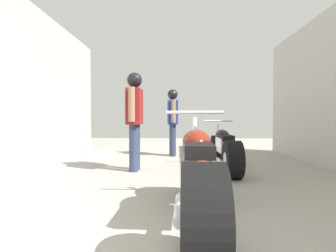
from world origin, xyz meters
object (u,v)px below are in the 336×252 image
mechanic_with_helmet (135,112)px  mechanic_in_blue (173,116)px  motorcycle_maroon_cruiser (198,178)px  motorcycle_black_naked (225,150)px

mechanic_with_helmet → mechanic_in_blue: bearing=71.8°
motorcycle_maroon_cruiser → mechanic_with_helmet: size_ratio=1.24×
mechanic_in_blue → mechanic_with_helmet: size_ratio=0.95×
motorcycle_maroon_cruiser → motorcycle_black_naked: motorcycle_maroon_cruiser is taller
mechanic_with_helmet → motorcycle_maroon_cruiser: bearing=-69.4°
motorcycle_black_naked → mechanic_in_blue: (-0.94, 1.94, 0.62)m
motorcycle_maroon_cruiser → motorcycle_black_naked: bearing=74.9°
motorcycle_black_naked → mechanic_in_blue: 2.24m
motorcycle_maroon_cruiser → mechanic_in_blue: (-0.28, 4.39, 0.58)m
mechanic_in_blue → motorcycle_maroon_cruiser: bearing=-86.3°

